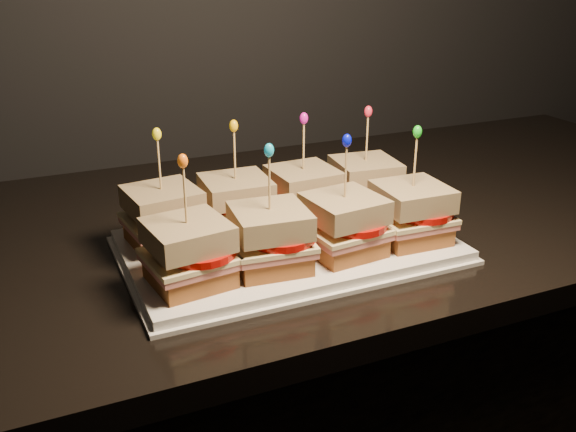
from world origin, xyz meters
name	(u,v)px	position (x,y,z in m)	size (l,w,h in m)	color
granite_slab	(141,249)	(-0.09, 1.65, 0.90)	(2.23, 0.72, 0.04)	black
platter	(288,247)	(0.09, 1.52, 0.93)	(0.44, 0.27, 0.02)	white
platter_rim	(288,251)	(0.09, 1.52, 0.92)	(0.45, 0.28, 0.01)	white
sandwich_0_bread_bot	(165,234)	(-0.07, 1.58, 0.95)	(0.09, 0.09, 0.02)	brown
sandwich_0_ham	(164,223)	(-0.07, 1.58, 0.97)	(0.10, 0.09, 0.01)	#C15F55
sandwich_0_cheese	(164,219)	(-0.07, 1.58, 0.97)	(0.10, 0.10, 0.01)	beige
sandwich_0_tomato	(173,214)	(-0.06, 1.57, 0.98)	(0.09, 0.09, 0.01)	#AB0C06
sandwich_0_bread_top	(162,200)	(-0.07, 1.58, 1.00)	(0.09, 0.09, 0.03)	#4F3012
sandwich_0_pick	(159,167)	(-0.07, 1.58, 1.05)	(0.00, 0.00, 0.09)	tan
sandwich_0_frill	(157,134)	(-0.07, 1.58, 1.09)	(0.01, 0.01, 0.02)	yellow
sandwich_1_bread_bot	(237,222)	(0.03, 1.58, 0.95)	(0.09, 0.09, 0.02)	brown
sandwich_1_ham	(237,212)	(0.03, 1.58, 0.97)	(0.10, 0.09, 0.01)	#C15F55
sandwich_1_cheese	(236,207)	(0.03, 1.58, 0.97)	(0.10, 0.10, 0.01)	beige
sandwich_1_tomato	(246,202)	(0.05, 1.57, 0.98)	(0.09, 0.09, 0.01)	#AB0C06
sandwich_1_bread_top	(236,189)	(0.03, 1.58, 1.00)	(0.09, 0.09, 0.03)	#4F3012
sandwich_1_pick	(235,158)	(0.03, 1.58, 1.05)	(0.00, 0.00, 0.09)	tan
sandwich_1_frill	(234,126)	(0.03, 1.58, 1.09)	(0.01, 0.01, 0.02)	#ECAF09
sandwich_2_bread_bot	(303,211)	(0.14, 1.58, 0.95)	(0.09, 0.09, 0.02)	brown
sandwich_2_ham	(303,201)	(0.14, 1.58, 0.97)	(0.10, 0.09, 0.01)	#C15F55
sandwich_2_cheese	(303,197)	(0.14, 1.58, 0.97)	(0.10, 0.10, 0.01)	beige
sandwich_2_tomato	(312,192)	(0.15, 1.57, 0.98)	(0.09, 0.09, 0.01)	#AB0C06
sandwich_2_bread_top	(303,179)	(0.14, 1.58, 1.00)	(0.09, 0.09, 0.03)	#4F3012
sandwich_2_pick	(304,149)	(0.14, 1.58, 1.05)	(0.00, 0.00, 0.09)	tan
sandwich_2_frill	(304,118)	(0.14, 1.58, 1.09)	(0.01, 0.01, 0.02)	#D312A9
sandwich_3_bread_bot	(364,201)	(0.24, 1.58, 0.95)	(0.09, 0.09, 0.02)	brown
sandwich_3_ham	(364,191)	(0.24, 1.58, 0.97)	(0.10, 0.09, 0.01)	#C15F55
sandwich_3_cheese	(365,187)	(0.24, 1.58, 0.97)	(0.10, 0.10, 0.01)	beige
sandwich_3_tomato	(374,182)	(0.26, 1.57, 0.98)	(0.09, 0.09, 0.01)	#AB0C06
sandwich_3_bread_top	(365,170)	(0.24, 1.58, 1.00)	(0.09, 0.09, 0.03)	#4F3012
sandwich_3_pick	(367,141)	(0.24, 1.58, 1.05)	(0.00, 0.00, 0.09)	tan
sandwich_3_frill	(368,111)	(0.24, 1.58, 1.09)	(0.01, 0.01, 0.02)	red
sandwich_4_bread_bot	(190,273)	(-0.07, 1.45, 0.95)	(0.09, 0.09, 0.02)	brown
sandwich_4_ham	(189,261)	(-0.07, 1.45, 0.97)	(0.10, 0.09, 0.01)	#C15F55
sandwich_4_cheese	(189,256)	(-0.07, 1.45, 0.97)	(0.10, 0.10, 0.01)	beige
sandwich_4_tomato	(200,250)	(-0.06, 1.45, 0.98)	(0.09, 0.09, 0.01)	#AB0C06
sandwich_4_bread_top	(188,235)	(-0.07, 1.45, 1.00)	(0.09, 0.09, 0.03)	#4F3012
sandwich_4_pick	(185,199)	(-0.07, 1.45, 1.05)	(0.00, 0.00, 0.09)	tan
sandwich_4_frill	(183,161)	(-0.07, 1.45, 1.09)	(0.01, 0.01, 0.02)	orange
sandwich_5_bread_bot	(270,258)	(0.03, 1.45, 0.95)	(0.09, 0.09, 0.02)	brown
sandwich_5_ham	(270,246)	(0.03, 1.45, 0.97)	(0.10, 0.09, 0.01)	#C15F55
sandwich_5_cheese	(270,241)	(0.03, 1.45, 0.97)	(0.10, 0.10, 0.01)	beige
sandwich_5_tomato	(281,236)	(0.05, 1.45, 0.98)	(0.09, 0.09, 0.01)	#AB0C06
sandwich_5_bread_top	(270,221)	(0.03, 1.45, 1.00)	(0.09, 0.09, 0.03)	#4F3012
sandwich_5_pick	(269,186)	(0.03, 1.45, 1.05)	(0.00, 0.00, 0.09)	tan
sandwich_5_frill	(269,150)	(0.03, 1.45, 1.09)	(0.01, 0.01, 0.02)	#0F9FC7
sandwich_6_bread_bot	(343,244)	(0.14, 1.45, 0.95)	(0.09, 0.09, 0.02)	brown
sandwich_6_ham	(344,232)	(0.14, 1.45, 0.97)	(0.10, 0.09, 0.01)	#C15F55
sandwich_6_cheese	(344,228)	(0.14, 1.45, 0.97)	(0.10, 0.10, 0.01)	beige
sandwich_6_tomato	(354,222)	(0.15, 1.45, 0.98)	(0.09, 0.09, 0.01)	#AB0C06
sandwich_6_bread_top	(344,208)	(0.14, 1.45, 1.00)	(0.09, 0.09, 0.03)	#4F3012
sandwich_6_pick	(346,175)	(0.14, 1.45, 1.05)	(0.00, 0.00, 0.09)	tan
sandwich_6_frill	(347,140)	(0.14, 1.45, 1.09)	(0.01, 0.01, 0.02)	#060CCD
sandwich_7_bread_bot	(410,231)	(0.24, 1.45, 0.95)	(0.09, 0.09, 0.02)	brown
sandwich_7_ham	(410,220)	(0.24, 1.45, 0.97)	(0.10, 0.09, 0.01)	#C15F55
sandwich_7_cheese	(411,215)	(0.24, 1.45, 0.97)	(0.10, 0.10, 0.01)	beige
sandwich_7_tomato	(421,210)	(0.26, 1.45, 0.98)	(0.09, 0.09, 0.01)	#AB0C06
sandwich_7_bread_top	(412,197)	(0.24, 1.45, 1.00)	(0.09, 0.09, 0.03)	#4F3012
sandwich_7_pick	(415,165)	(0.24, 1.45, 1.05)	(0.00, 0.00, 0.09)	tan
sandwich_7_frill	(417,132)	(0.24, 1.45, 1.09)	(0.01, 0.01, 0.02)	#17B419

